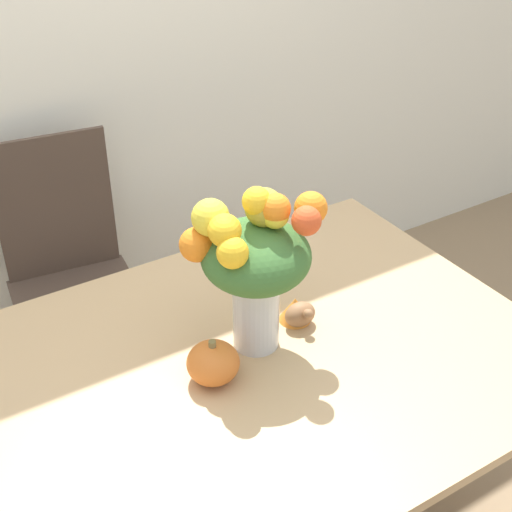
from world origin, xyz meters
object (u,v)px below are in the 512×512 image
at_px(turkey_figurine, 297,311).
at_px(dining_chair_near_window, 72,278).
at_px(pumpkin, 213,363).
at_px(flower_vase, 254,260).

bearing_deg(turkey_figurine, dining_chair_near_window, 113.49).
bearing_deg(dining_chair_near_window, pumpkin, -79.02).
xyz_separation_m(flower_vase, turkey_figurine, (0.15, 0.02, -0.22)).
bearing_deg(pumpkin, turkey_figurine, 14.65).
xyz_separation_m(flower_vase, dining_chair_near_window, (-0.22, 0.86, -0.48)).
bearing_deg(pumpkin, dining_chair_near_window, 94.07).
distance_m(turkey_figurine, dining_chair_near_window, 0.95).
height_order(turkey_figurine, dining_chair_near_window, dining_chair_near_window).
xyz_separation_m(turkey_figurine, dining_chair_near_window, (-0.37, 0.84, -0.25)).
bearing_deg(turkey_figurine, pumpkin, -165.35).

